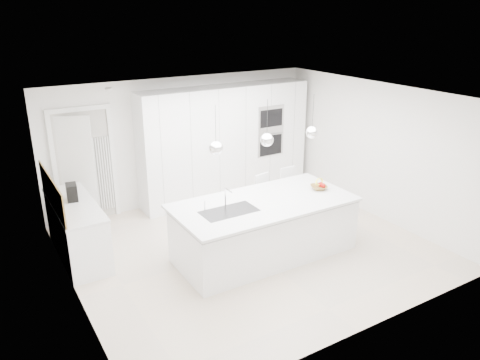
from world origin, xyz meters
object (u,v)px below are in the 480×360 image
island_base (265,230)px  bar_stool_left (265,202)px  fruit_bowl (319,187)px  espresso_machine (72,192)px  bar_stool_right (291,195)px

island_base → bar_stool_left: size_ratio=2.86×
fruit_bowl → bar_stool_left: 1.05m
island_base → espresso_machine: espresso_machine is taller
fruit_bowl → espresso_machine: bearing=155.7°
espresso_machine → bar_stool_left: bearing=-7.0°
fruit_bowl → espresso_machine: 3.95m
island_base → bar_stool_right: bearing=37.0°
bar_stool_right → island_base: bearing=-143.3°
fruit_bowl → bar_stool_right: size_ratio=0.28×
espresso_machine → bar_stool_left: espresso_machine is taller
island_base → fruit_bowl: size_ratio=10.26×
island_base → bar_stool_left: bar_stool_left is taller
bar_stool_left → bar_stool_right: 0.61m
fruit_bowl → island_base: bearing=-179.3°
espresso_machine → bar_stool_right: espresso_machine is taller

